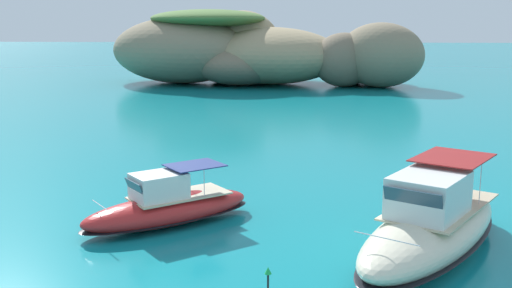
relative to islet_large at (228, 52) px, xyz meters
name	(u,v)px	position (x,y,z in m)	size (l,w,h in m)	color
islet_large	(228,52)	(0.00, 0.00, 0.00)	(34.48, 22.37, 9.29)	#756651
islet_small	(366,58)	(17.17, -2.32, -0.62)	(16.74, 17.79, 7.71)	#84755B
motorboat_cream	(431,227)	(12.84, -58.19, -2.92)	(8.19, 10.34, 3.23)	beige
motorboat_red	(167,207)	(2.90, -55.46, -3.20)	(7.24, 6.27, 2.33)	red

